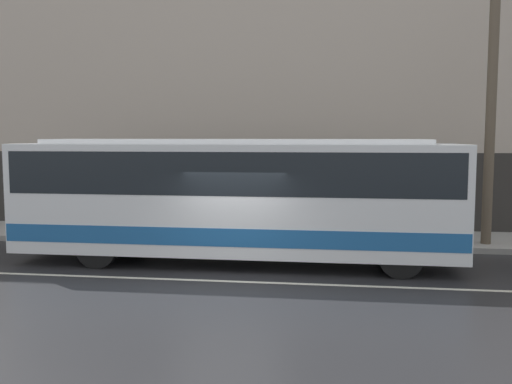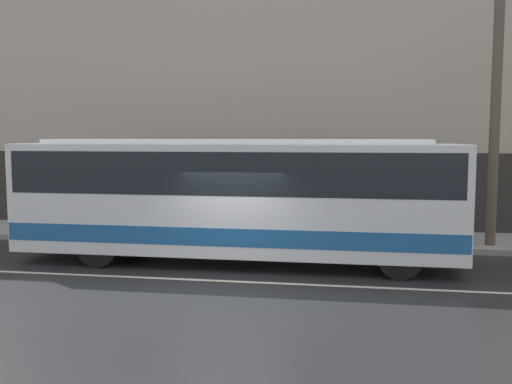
% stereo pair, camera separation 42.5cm
% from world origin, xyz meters
% --- Properties ---
extents(ground_plane, '(60.00, 60.00, 0.00)m').
position_xyz_m(ground_plane, '(0.00, 0.00, 0.00)').
color(ground_plane, '#262628').
extents(sidewalk, '(60.00, 3.02, 0.17)m').
position_xyz_m(sidewalk, '(0.00, 5.51, 0.08)').
color(sidewalk, '#A09E99').
rests_on(sidewalk, ground_plane).
extents(building_facade, '(60.00, 0.35, 12.73)m').
position_xyz_m(building_facade, '(0.00, 7.16, 6.16)').
color(building_facade, '#B7A899').
rests_on(building_facade, ground_plane).
extents(lane_stripe, '(54.00, 0.14, 0.01)m').
position_xyz_m(lane_stripe, '(0.00, 0.00, 0.00)').
color(lane_stripe, beige).
rests_on(lane_stripe, ground_plane).
extents(transit_bus, '(11.59, 2.62, 3.29)m').
position_xyz_m(transit_bus, '(-0.20, 2.01, 1.85)').
color(transit_bus, white).
rests_on(transit_bus, ground_plane).
extents(utility_pole_near, '(0.29, 0.29, 8.15)m').
position_xyz_m(utility_pole_near, '(6.89, 4.77, 4.25)').
color(utility_pole_near, brown).
rests_on(utility_pole_near, sidewalk).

